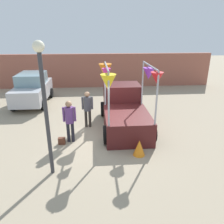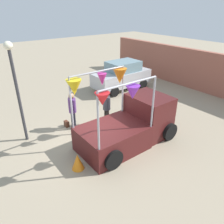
{
  "view_description": "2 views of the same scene",
  "coord_description": "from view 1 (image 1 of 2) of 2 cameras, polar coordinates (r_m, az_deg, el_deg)",
  "views": [
    {
      "loc": [
        -0.34,
        -8.4,
        4.36
      ],
      "look_at": [
        0.33,
        -0.05,
        1.18
      ],
      "focal_mm": 35.0,
      "sensor_mm": 36.0,
      "label": 1
    },
    {
      "loc": [
        6.77,
        -4.25,
        5.26
      ],
      "look_at": [
        0.66,
        0.45,
        1.44
      ],
      "focal_mm": 35.0,
      "sensor_mm": 36.0,
      "label": 2
    }
  ],
  "objects": [
    {
      "name": "person_vendor",
      "position": [
        10.15,
        -6.44,
        1.58
      ],
      "size": [
        0.53,
        0.34,
        1.72
      ],
      "color": "#2D2823",
      "rests_on": "ground"
    },
    {
      "name": "folded_kite_bundle_tangerine",
      "position": [
        8.16,
        7.12,
        -9.25
      ],
      "size": [
        0.62,
        0.62,
        0.6
      ],
      "primitive_type": "cone",
      "rotation": [
        0.0,
        0.0,
        2.4
      ],
      "color": "orange",
      "rests_on": "ground"
    },
    {
      "name": "ground_plane",
      "position": [
        9.47,
        -2.03,
        -6.64
      ],
      "size": [
        60.0,
        60.0,
        0.0
      ],
      "primitive_type": "plane",
      "color": "gray"
    },
    {
      "name": "street_lamp",
      "position": [
        6.48,
        -17.38,
        4.64
      ],
      "size": [
        0.32,
        0.32,
        4.1
      ],
      "color": "#333338",
      "rests_on": "ground"
    },
    {
      "name": "handbag",
      "position": [
        9.12,
        -12.98,
        -7.37
      ],
      "size": [
        0.28,
        0.16,
        0.28
      ],
      "primitive_type": "cube",
      "color": "#592D1E",
      "rests_on": "ground"
    },
    {
      "name": "parked_car",
      "position": [
        14.34,
        -20.04,
        5.74
      ],
      "size": [
        1.88,
        4.0,
        1.88
      ],
      "color": "#B7B7BC",
      "rests_on": "ground"
    },
    {
      "name": "person_customer",
      "position": [
        8.86,
        -11.05,
        -1.41
      ],
      "size": [
        0.53,
        0.34,
        1.76
      ],
      "color": "black",
      "rests_on": "ground"
    },
    {
      "name": "vendor_truck",
      "position": [
        10.31,
        3.06,
        0.99
      ],
      "size": [
        2.43,
        4.12,
        3.04
      ],
      "color": "#4C1919",
      "rests_on": "ground"
    },
    {
      "name": "brick_boundary_wall",
      "position": [
        17.67,
        -3.48,
        10.77
      ],
      "size": [
        18.0,
        0.36,
        2.6
      ],
      "primitive_type": "cube",
      "color": "#9E5947",
      "rests_on": "ground"
    }
  ]
}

